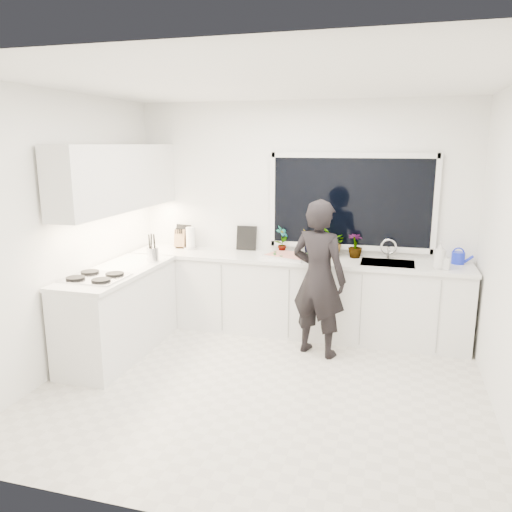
% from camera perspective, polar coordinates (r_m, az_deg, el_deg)
% --- Properties ---
extents(floor, '(4.00, 3.50, 0.02)m').
position_cam_1_polar(floor, '(4.80, 0.70, -14.82)').
color(floor, beige).
rests_on(floor, ground).
extents(wall_back, '(4.00, 0.02, 2.70)m').
position_cam_1_polar(wall_back, '(6.03, 5.06, 4.50)').
color(wall_back, white).
rests_on(wall_back, ground).
extents(wall_left, '(0.02, 3.50, 2.70)m').
position_cam_1_polar(wall_left, '(5.22, -21.12, 2.41)').
color(wall_left, white).
rests_on(wall_left, ground).
extents(ceiling, '(4.00, 3.50, 0.02)m').
position_cam_1_polar(ceiling, '(4.28, 0.80, 19.46)').
color(ceiling, white).
rests_on(ceiling, wall_back).
extents(window, '(1.80, 0.02, 1.00)m').
position_cam_1_polar(window, '(5.89, 10.80, 6.09)').
color(window, black).
rests_on(window, wall_back).
extents(base_cabinets_back, '(3.92, 0.58, 0.88)m').
position_cam_1_polar(base_cabinets_back, '(5.94, 4.33, -4.64)').
color(base_cabinets_back, white).
rests_on(base_cabinets_back, floor).
extents(base_cabinets_left, '(0.58, 1.60, 0.88)m').
position_cam_1_polar(base_cabinets_left, '(5.53, -15.37, -6.38)').
color(base_cabinets_left, white).
rests_on(base_cabinets_left, floor).
extents(countertop_back, '(3.94, 0.62, 0.04)m').
position_cam_1_polar(countertop_back, '(5.81, 4.39, -0.33)').
color(countertop_back, silver).
rests_on(countertop_back, base_cabinets_back).
extents(countertop_left, '(0.62, 1.60, 0.04)m').
position_cam_1_polar(countertop_left, '(5.41, -15.65, -1.76)').
color(countertop_left, silver).
rests_on(countertop_left, base_cabinets_left).
extents(upper_cabinets, '(0.34, 2.10, 0.70)m').
position_cam_1_polar(upper_cabinets, '(5.62, -15.44, 8.62)').
color(upper_cabinets, white).
rests_on(upper_cabinets, wall_left).
extents(sink, '(0.58, 0.42, 0.14)m').
position_cam_1_polar(sink, '(5.72, 14.77, -1.23)').
color(sink, silver).
rests_on(sink, countertop_back).
extents(faucet, '(0.03, 0.03, 0.22)m').
position_cam_1_polar(faucet, '(5.88, 14.90, 0.73)').
color(faucet, silver).
rests_on(faucet, countertop_back).
extents(stovetop, '(0.56, 0.48, 0.03)m').
position_cam_1_polar(stovetop, '(5.12, -17.88, -2.29)').
color(stovetop, black).
rests_on(stovetop, countertop_left).
extents(person, '(0.70, 0.57, 1.66)m').
position_cam_1_polar(person, '(5.25, 7.17, -2.58)').
color(person, black).
rests_on(person, floor).
extents(pizza_tray, '(0.61, 0.52, 0.03)m').
position_cam_1_polar(pizza_tray, '(5.79, 3.82, -0.01)').
color(pizza_tray, '#BBBBBF').
rests_on(pizza_tray, countertop_back).
extents(pizza, '(0.55, 0.46, 0.01)m').
position_cam_1_polar(pizza, '(5.79, 3.82, 0.16)').
color(pizza, '#B41820').
rests_on(pizza, pizza_tray).
extents(watering_can, '(0.17, 0.17, 0.13)m').
position_cam_1_polar(watering_can, '(5.89, 22.09, -0.20)').
color(watering_can, '#1526CA').
rests_on(watering_can, countertop_back).
extents(paper_towel_roll, '(0.13, 0.13, 0.26)m').
position_cam_1_polar(paper_towel_roll, '(6.27, -7.48, 1.97)').
color(paper_towel_roll, white).
rests_on(paper_towel_roll, countertop_back).
extents(knife_block, '(0.15, 0.12, 0.22)m').
position_cam_1_polar(knife_block, '(6.37, -8.67, 1.92)').
color(knife_block, '#906643').
rests_on(knife_block, countertop_back).
extents(utensil_crock, '(0.15, 0.15, 0.16)m').
position_cam_1_polar(utensil_crock, '(5.67, -11.73, 0.16)').
color(utensil_crock, '#ADADB1').
rests_on(utensil_crock, countertop_left).
extents(picture_frame_large, '(0.22, 0.07, 0.28)m').
position_cam_1_polar(picture_frame_large, '(6.46, -8.33, 2.34)').
color(picture_frame_large, black).
rests_on(picture_frame_large, countertop_back).
extents(picture_frame_small, '(0.25, 0.03, 0.30)m').
position_cam_1_polar(picture_frame_small, '(6.16, -1.09, 2.08)').
color(picture_frame_small, black).
rests_on(picture_frame_small, countertop_back).
extents(herb_plants, '(1.04, 0.35, 0.33)m').
position_cam_1_polar(herb_plants, '(5.88, 7.94, 1.54)').
color(herb_plants, '#26662D').
rests_on(herb_plants, countertop_back).
extents(soap_bottles, '(0.17, 0.12, 0.30)m').
position_cam_1_polar(soap_bottles, '(5.56, 20.43, -0.08)').
color(soap_bottles, '#D8BF66').
rests_on(soap_bottles, countertop_back).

